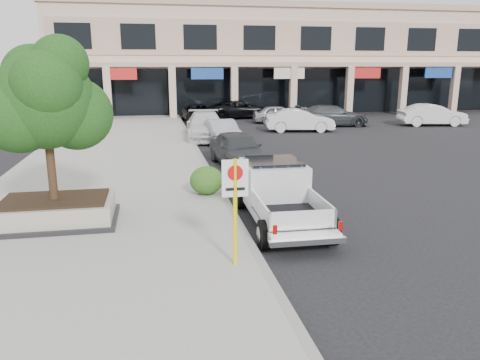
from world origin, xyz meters
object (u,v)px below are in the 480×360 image
object	(u,v)px
curb_car_b	(222,133)
lot_car_b	(300,120)
lot_car_f	(432,115)
curb_car_d	(199,114)
planter_tree	(51,100)
lot_car_c	(332,115)
lot_car_e	(279,114)
no_parking_sign	(235,198)
curb_car_a	(238,149)
planter	(56,211)
lot_car_d	(241,109)
lot_car_a	(303,115)
pickup_truck	(281,195)
curb_car_c	(206,126)

from	to	relation	value
curb_car_b	lot_car_b	size ratio (longest dim) A/B	0.93
curb_car_b	lot_car_f	distance (m)	17.05
curb_car_d	planter_tree	bearing A→B (deg)	-107.07
curb_car_d	lot_car_c	world-z (taller)	lot_car_c
curb_car_b	lot_car_e	xyz separation A→B (m)	(5.68, 8.98, -0.02)
lot_car_b	lot_car_f	size ratio (longest dim) A/B	0.95
no_parking_sign	curb_car_a	size ratio (longest dim) A/B	0.53
planter	lot_car_d	bearing A→B (deg)	68.61
no_parking_sign	lot_car_e	bearing A→B (deg)	72.63
planter	curb_car_d	bearing A→B (deg)	74.75
lot_car_f	lot_car_a	bearing A→B (deg)	83.98
planter_tree	curb_car_d	xyz separation A→B (m)	(6.08, 22.63, -2.74)
no_parking_sign	lot_car_a	size ratio (longest dim) A/B	0.56
curb_car_a	lot_car_f	distance (m)	19.63
curb_car_a	planter	bearing A→B (deg)	-138.98
curb_car_a	no_parking_sign	bearing A→B (deg)	-107.71
lot_car_e	curb_car_d	bearing A→B (deg)	82.86
pickup_truck	lot_car_e	xyz separation A→B (m)	(6.05, 22.22, -0.15)
planter_tree	lot_car_f	world-z (taller)	planter_tree
planter	pickup_truck	size ratio (longest dim) A/B	0.62
lot_car_a	lot_car_d	xyz separation A→B (m)	(-3.68, 5.03, 0.03)
curb_car_a	lot_car_a	world-z (taller)	curb_car_a
no_parking_sign	curb_car_b	xyz separation A→B (m)	(2.14, 16.04, -0.95)
curb_car_a	lot_car_d	size ratio (longest dim) A/B	0.83
curb_car_d	lot_car_b	size ratio (longest dim) A/B	1.09
curb_car_b	lot_car_e	size ratio (longest dim) A/B	1.06
lot_car_a	curb_car_a	bearing A→B (deg)	141.63
curb_car_a	lot_car_d	bearing A→B (deg)	71.97
planter	pickup_truck	bearing A→B (deg)	-7.45
curb_car_d	lot_car_f	world-z (taller)	lot_car_f
curb_car_c	lot_car_f	world-z (taller)	curb_car_c
curb_car_b	lot_car_d	size ratio (longest dim) A/B	0.80
no_parking_sign	pickup_truck	world-z (taller)	no_parking_sign
lot_car_a	curb_car_c	bearing A→B (deg)	115.36
curb_car_c	planter_tree	bearing A→B (deg)	-107.52
lot_car_b	curb_car_b	bearing A→B (deg)	136.01
curb_car_b	planter_tree	bearing A→B (deg)	-122.32
curb_car_d	lot_car_c	xyz separation A→B (m)	(9.19, -3.71, 0.07)
curb_car_c	lot_car_c	world-z (taller)	curb_car_c
curb_car_c	lot_car_c	xyz separation A→B (m)	(9.63, 4.34, -0.04)
curb_car_c	lot_car_c	distance (m)	10.56
curb_car_d	pickup_truck	bearing A→B (deg)	-92.45
lot_car_e	lot_car_a	bearing A→B (deg)	-125.30
planter	lot_car_f	world-z (taller)	lot_car_f
planter	lot_car_d	size ratio (longest dim) A/B	0.61
curb_car_b	lot_car_e	bearing A→B (deg)	52.38
planter	curb_car_d	size ratio (longest dim) A/B	0.66
planter	lot_car_d	xyz separation A→B (m)	(9.87, 25.19, 0.25)
no_parking_sign	curb_car_a	bearing A→B (deg)	79.20
curb_car_c	curb_car_a	bearing A→B (deg)	-82.62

